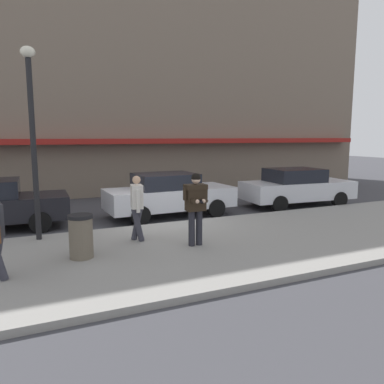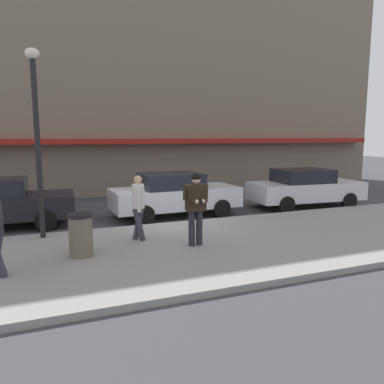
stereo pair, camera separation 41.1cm
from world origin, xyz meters
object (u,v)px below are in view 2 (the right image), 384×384
Objects in this scene: trash_bin at (81,235)px; pedestrian_in_light_coat at (138,203)px; man_texting_on_phone at (196,201)px; parked_sedan_far at (305,188)px; street_lamp_post at (36,124)px; parked_sedan_mid at (174,194)px.

pedestrian_in_light_coat is at bearing 28.98° from trash_bin.
man_texting_on_phone is 2.80m from trash_bin.
parked_sedan_far is 7.35m from man_texting_on_phone.
man_texting_on_phone reaches higher than trash_bin.
street_lamp_post is at bearing 111.61° from trash_bin.
parked_sedan_far is 7.97m from pedestrian_in_light_coat.
parked_sedan_far is at bearing 21.80° from trash_bin.
trash_bin is at bearing 176.27° from man_texting_on_phone.
street_lamp_post is 3.32m from trash_bin.
man_texting_on_phone is 1.06× the size of pedestrian_in_light_coat.
street_lamp_post is 4.98× the size of trash_bin.
pedestrian_in_light_coat is at bearing -26.75° from street_lamp_post.
trash_bin is (-2.72, 0.18, -0.62)m from man_texting_on_phone.
street_lamp_post is (-2.34, 1.18, 2.03)m from pedestrian_in_light_coat.
pedestrian_in_light_coat is 1.82m from trash_bin.
trash_bin is (-3.58, -3.91, -0.16)m from parked_sedan_mid.
street_lamp_post is (-4.38, -1.88, 2.35)m from parked_sedan_mid.
street_lamp_post is (-3.53, 2.21, 1.89)m from man_texting_on_phone.
street_lamp_post reaches higher than parked_sedan_far.
man_texting_on_phone is (-6.29, -3.78, 0.46)m from parked_sedan_far.
man_texting_on_phone is at bearing -32.04° from street_lamp_post.
parked_sedan_mid is 5.32m from street_lamp_post.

